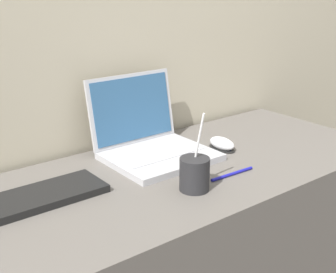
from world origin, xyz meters
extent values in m
cube|color=#5B5651|center=(0.00, 0.30, 0.35)|extent=(1.34, 0.59, 0.70)
cube|color=#ADADB2|center=(-0.03, 0.39, 0.71)|extent=(0.32, 0.26, 0.02)
cube|color=#B7B7BC|center=(-0.03, 0.41, 0.73)|extent=(0.28, 0.15, 0.00)
cube|color=#ADADB2|center=(-0.03, 0.54, 0.84)|extent=(0.32, 0.05, 0.22)
cube|color=#2D567F|center=(-0.03, 0.54, 0.84)|extent=(0.29, 0.04, 0.20)
cylinder|color=#232326|center=(-0.09, 0.16, 0.75)|extent=(0.08, 0.08, 0.09)
cylinder|color=black|center=(-0.09, 0.16, 0.79)|extent=(0.07, 0.07, 0.01)
cylinder|color=white|center=(-0.08, 0.16, 0.83)|extent=(0.01, 0.04, 0.18)
ellipsoid|color=black|center=(0.19, 0.34, 0.71)|extent=(0.06, 0.11, 0.01)
ellipsoid|color=silver|center=(0.19, 0.34, 0.72)|extent=(0.05, 0.10, 0.04)
cube|color=black|center=(-0.47, 0.36, 0.71)|extent=(0.40, 0.14, 0.02)
cylinder|color=#191999|center=(0.06, 0.16, 0.71)|extent=(0.16, 0.02, 0.01)
camera|label=1|loc=(-0.85, -0.69, 1.25)|focal=50.00mm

